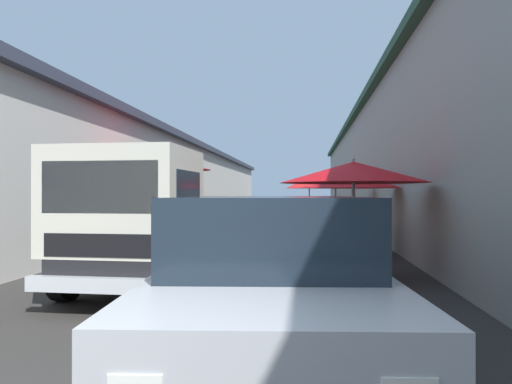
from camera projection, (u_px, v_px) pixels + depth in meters
name	position (u px, v px, depth m)	size (l,w,h in m)	color
ground	(264.00, 239.00, 14.97)	(90.00, 90.00, 0.00)	#33302D
building_left_whitewash	(88.00, 182.00, 17.97)	(49.80, 7.50, 3.85)	beige
building_right_concrete	(467.00, 164.00, 16.46)	(49.80, 7.50, 5.07)	gray
fruit_stall_near_right	(309.00, 187.00, 20.62)	(2.12, 2.12, 2.29)	#9E9EA3
fruit_stall_near_left	(354.00, 183.00, 8.16)	(2.64, 2.64, 2.12)	#9E9EA3
fruit_stall_mid_lane	(164.00, 181.00, 11.76)	(2.39, 2.39, 2.47)	#9E9EA3
fruit_stall_far_right	(336.00, 187.00, 15.23)	(2.31, 2.31, 2.25)	#9E9EA3
fruit_stall_far_left	(353.00, 190.00, 11.29)	(2.31, 2.31, 2.10)	#9E9EA3
hatchback_car	(270.00, 280.00, 3.95)	(4.03, 2.17, 1.45)	#ADAFB5
delivery_truck	(145.00, 223.00, 6.91)	(4.98, 2.10, 2.08)	black
vendor_by_crates	(185.00, 212.00, 14.98)	(0.23, 0.62, 1.55)	#665B4C
plastic_stool	(295.00, 233.00, 13.38)	(0.30, 0.30, 0.43)	red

